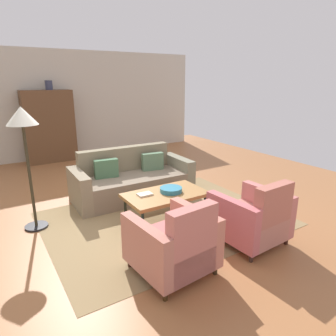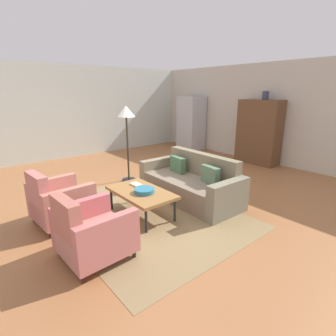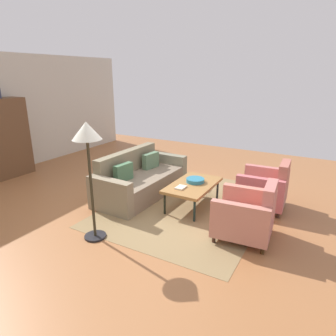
# 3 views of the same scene
# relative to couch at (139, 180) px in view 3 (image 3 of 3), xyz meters

# --- Properties ---
(ground_plane) EXTENTS (10.44, 10.44, 0.00)m
(ground_plane) POSITION_rel_couch_xyz_m (-0.59, -0.67, -0.29)
(ground_plane) COLOR #A0653B
(area_rug) EXTENTS (3.40, 2.60, 0.01)m
(area_rug) POSITION_rel_couch_xyz_m (-0.00, -1.14, -0.28)
(area_rug) COLOR olive
(area_rug) RESTS_ON ground
(couch) EXTENTS (2.12, 0.95, 0.86)m
(couch) POSITION_rel_couch_xyz_m (0.00, 0.00, 0.00)
(couch) COLOR #7A6A56
(couch) RESTS_ON ground
(coffee_table) EXTENTS (1.20, 0.70, 0.43)m
(coffee_table) POSITION_rel_couch_xyz_m (-0.00, -1.19, 0.11)
(coffee_table) COLOR black
(coffee_table) RESTS_ON ground
(armchair_left) EXTENTS (0.86, 0.86, 0.88)m
(armchair_left) POSITION_rel_couch_xyz_m (-0.60, -2.35, 0.06)
(armchair_left) COLOR #382118
(armchair_left) RESTS_ON ground
(armchair_right) EXTENTS (0.84, 0.84, 0.88)m
(armchair_right) POSITION_rel_couch_xyz_m (0.60, -2.35, 0.06)
(armchair_right) COLOR #36221B
(armchair_right) RESTS_ON ground
(fruit_bowl) EXTENTS (0.33, 0.33, 0.07)m
(fruit_bowl) POSITION_rel_couch_xyz_m (0.09, -1.19, 0.18)
(fruit_bowl) COLOR teal
(fruit_bowl) RESTS_ON coffee_table
(book_stack) EXTENTS (0.21, 0.15, 0.03)m
(book_stack) POSITION_rel_couch_xyz_m (-0.30, -1.09, 0.16)
(book_stack) COLOR beige
(book_stack) RESTS_ON coffee_table
(cabinet) EXTENTS (1.20, 0.51, 1.80)m
(cabinet) POSITION_rel_couch_xyz_m (-0.68, 3.33, 0.61)
(cabinet) COLOR brown
(cabinet) RESTS_ON ground
(floor_lamp) EXTENTS (0.40, 0.40, 1.72)m
(floor_lamp) POSITION_rel_couch_xyz_m (-1.70, -0.39, 1.16)
(floor_lamp) COLOR black
(floor_lamp) RESTS_ON ground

